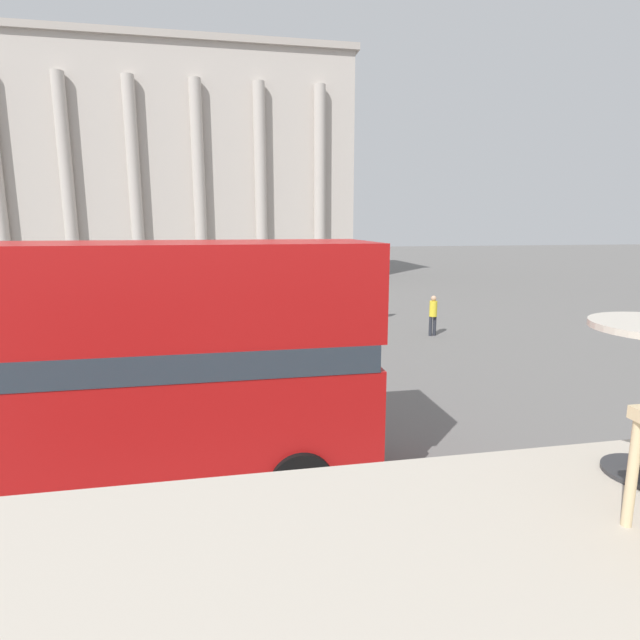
{
  "coord_description": "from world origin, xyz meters",
  "views": [
    {
      "loc": [
        -0.37,
        -2.21,
        4.66
      ],
      "look_at": [
        2.98,
        15.48,
        1.19
      ],
      "focal_mm": 28.0,
      "sensor_mm": 36.0,
      "label": 1
    }
  ],
  "objects_px": {
    "pedestrian_olive": "(41,361)",
    "pedestrian_yellow": "(433,313)",
    "traffic_light_mid": "(360,271)",
    "double_decker_bus": "(60,362)",
    "traffic_light_far": "(348,264)",
    "traffic_light_near": "(213,316)",
    "plaza_building_left": "(174,171)",
    "pedestrian_grey": "(273,296)"
  },
  "relations": [
    {
      "from": "pedestrian_olive",
      "to": "pedestrian_yellow",
      "type": "bearing_deg",
      "value": 103.38
    },
    {
      "from": "double_decker_bus",
      "to": "pedestrian_olive",
      "type": "xyz_separation_m",
      "value": [
        -2.28,
        5.67,
        -1.41
      ]
    },
    {
      "from": "double_decker_bus",
      "to": "traffic_light_mid",
      "type": "relative_size",
      "value": 2.67
    },
    {
      "from": "plaza_building_left",
      "to": "pedestrian_yellow",
      "type": "xyz_separation_m",
      "value": [
        12.5,
        -25.37,
        -8.01
      ]
    },
    {
      "from": "traffic_light_mid",
      "to": "traffic_light_far",
      "type": "xyz_separation_m",
      "value": [
        1.56,
        8.58,
        -0.38
      ]
    },
    {
      "from": "traffic_light_far",
      "to": "pedestrian_yellow",
      "type": "bearing_deg",
      "value": -85.06
    },
    {
      "from": "traffic_light_near",
      "to": "traffic_light_mid",
      "type": "relative_size",
      "value": 0.87
    },
    {
      "from": "traffic_light_far",
      "to": "pedestrian_yellow",
      "type": "relative_size",
      "value": 1.93
    },
    {
      "from": "traffic_light_mid",
      "to": "pedestrian_yellow",
      "type": "bearing_deg",
      "value": -45.33
    },
    {
      "from": "double_decker_bus",
      "to": "traffic_light_far",
      "type": "xyz_separation_m",
      "value": [
        10.32,
        21.96,
        -0.25
      ]
    },
    {
      "from": "pedestrian_olive",
      "to": "pedestrian_grey",
      "type": "xyz_separation_m",
      "value": [
        7.43,
        11.81,
        -0.1
      ]
    },
    {
      "from": "plaza_building_left",
      "to": "traffic_light_near",
      "type": "relative_size",
      "value": 8.54
    },
    {
      "from": "double_decker_bus",
      "to": "pedestrian_yellow",
      "type": "height_order",
      "value": "double_decker_bus"
    },
    {
      "from": "traffic_light_near",
      "to": "traffic_light_far",
      "type": "relative_size",
      "value": 1.03
    },
    {
      "from": "pedestrian_olive",
      "to": "pedestrian_grey",
      "type": "distance_m",
      "value": 13.95
    },
    {
      "from": "traffic_light_far",
      "to": "pedestrian_olive",
      "type": "relative_size",
      "value": 1.88
    },
    {
      "from": "plaza_building_left",
      "to": "pedestrian_grey",
      "type": "relative_size",
      "value": 18.08
    },
    {
      "from": "traffic_light_mid",
      "to": "pedestrian_olive",
      "type": "relative_size",
      "value": 2.23
    },
    {
      "from": "pedestrian_grey",
      "to": "pedestrian_yellow",
      "type": "relative_size",
      "value": 0.93
    },
    {
      "from": "traffic_light_far",
      "to": "pedestrian_olive",
      "type": "xyz_separation_m",
      "value": [
        -12.6,
        -16.29,
        -1.16
      ]
    },
    {
      "from": "traffic_light_near",
      "to": "pedestrian_yellow",
      "type": "relative_size",
      "value": 1.97
    },
    {
      "from": "pedestrian_olive",
      "to": "pedestrian_grey",
      "type": "bearing_deg",
      "value": 140.39
    },
    {
      "from": "pedestrian_grey",
      "to": "plaza_building_left",
      "type": "bearing_deg",
      "value": 42.35
    },
    {
      "from": "traffic_light_near",
      "to": "pedestrian_yellow",
      "type": "xyz_separation_m",
      "value": [
        8.91,
        5.88,
        -1.24
      ]
    },
    {
      "from": "double_decker_bus",
      "to": "traffic_light_mid",
      "type": "height_order",
      "value": "double_decker_bus"
    },
    {
      "from": "plaza_building_left",
      "to": "traffic_light_mid",
      "type": "relative_size",
      "value": 7.39
    },
    {
      "from": "traffic_light_mid",
      "to": "plaza_building_left",
      "type": "bearing_deg",
      "value": 113.63
    },
    {
      "from": "double_decker_bus",
      "to": "pedestrian_olive",
      "type": "bearing_deg",
      "value": 106.51
    },
    {
      "from": "pedestrian_olive",
      "to": "pedestrian_yellow",
      "type": "height_order",
      "value": "pedestrian_olive"
    },
    {
      "from": "double_decker_bus",
      "to": "traffic_light_far",
      "type": "distance_m",
      "value": 24.26
    },
    {
      "from": "traffic_light_far",
      "to": "pedestrian_grey",
      "type": "distance_m",
      "value": 6.96
    },
    {
      "from": "plaza_building_left",
      "to": "traffic_light_far",
      "type": "relative_size",
      "value": 8.76
    },
    {
      "from": "double_decker_bus",
      "to": "traffic_light_near",
      "type": "height_order",
      "value": "double_decker_bus"
    },
    {
      "from": "pedestrian_olive",
      "to": "pedestrian_yellow",
      "type": "distance_m",
      "value": 14.51
    },
    {
      "from": "traffic_light_near",
      "to": "pedestrian_grey",
      "type": "bearing_deg",
      "value": 77.5
    },
    {
      "from": "plaza_building_left",
      "to": "traffic_light_near",
      "type": "xyz_separation_m",
      "value": [
        3.59,
        -31.24,
        -6.77
      ]
    },
    {
      "from": "plaza_building_left",
      "to": "traffic_light_mid",
      "type": "height_order",
      "value": "plaza_building_left"
    },
    {
      "from": "pedestrian_olive",
      "to": "pedestrian_yellow",
      "type": "relative_size",
      "value": 1.02
    },
    {
      "from": "double_decker_bus",
      "to": "pedestrian_grey",
      "type": "height_order",
      "value": "double_decker_bus"
    },
    {
      "from": "traffic_light_mid",
      "to": "pedestrian_yellow",
      "type": "xyz_separation_m",
      "value": [
        2.52,
        -2.55,
        -1.56
      ]
    },
    {
      "from": "pedestrian_grey",
      "to": "traffic_light_mid",
      "type": "bearing_deg",
      "value": -115.09
    },
    {
      "from": "traffic_light_near",
      "to": "pedestrian_olive",
      "type": "height_order",
      "value": "traffic_light_near"
    }
  ]
}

